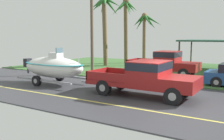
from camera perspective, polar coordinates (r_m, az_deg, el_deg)
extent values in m
cube|color=#38383D|center=(12.25, 12.90, -7.11)|extent=(36.00, 8.00, 0.06)
cube|color=#3D6633|center=(22.77, 21.77, -0.63)|extent=(36.00, 14.00, 0.11)
cube|color=#DBCC4C|center=(10.60, 9.76, -9.14)|extent=(34.20, 0.12, 0.01)
cube|color=maroon|center=(13.14, 6.70, -3.01)|extent=(5.57, 2.07, 0.22)
cube|color=maroon|center=(12.40, 15.17, -2.46)|extent=(1.56, 2.07, 0.38)
cube|color=maroon|center=(12.88, 8.32, -0.35)|extent=(1.67, 2.07, 1.07)
cube|color=black|center=(12.85, 8.34, 1.00)|extent=(1.69, 2.09, 0.38)
cube|color=#621111|center=(13.86, 0.63, -1.86)|extent=(2.34, 2.07, 0.04)
cube|color=maroon|center=(14.68, 2.62, -0.53)|extent=(2.34, 0.08, 0.45)
cube|color=maroon|center=(12.99, -1.62, -1.59)|extent=(2.34, 0.08, 0.45)
cube|color=maroon|center=(14.43, -3.23, -0.67)|extent=(0.08, 2.07, 0.45)
cube|color=#333338|center=(14.55, -3.54, -2.18)|extent=(0.12, 1.87, 0.16)
sphere|color=#B2B2B7|center=(14.61, -3.93, -1.95)|extent=(0.10, 0.10, 0.10)
cylinder|color=black|center=(13.39, 15.89, -4.06)|extent=(0.80, 0.28, 0.80)
cylinder|color=#9E9EA3|center=(13.39, 15.89, -4.06)|extent=(0.36, 0.29, 0.36)
cylinder|color=black|center=(11.66, 13.43, -5.69)|extent=(0.80, 0.28, 0.80)
cylinder|color=#9E9EA3|center=(11.66, 13.43, -5.69)|extent=(0.36, 0.29, 0.36)
cylinder|color=black|center=(14.77, 2.07, -2.70)|extent=(0.80, 0.28, 0.80)
cylinder|color=#9E9EA3|center=(14.77, 2.07, -2.70)|extent=(0.36, 0.29, 0.36)
cylinder|color=black|center=(13.22, -1.87, -3.92)|extent=(0.80, 0.28, 0.80)
cylinder|color=#9E9EA3|center=(13.22, -1.87, -3.92)|extent=(0.36, 0.29, 0.36)
cube|color=gray|center=(14.91, -5.34, -2.70)|extent=(0.90, 0.10, 0.08)
cube|color=gray|center=(17.34, -10.62, -1.36)|extent=(4.50, 0.12, 0.10)
cube|color=gray|center=(15.99, -15.19, -2.24)|extent=(4.50, 0.12, 0.10)
cylinder|color=black|center=(17.69, -11.57, -1.40)|extent=(0.64, 0.22, 0.64)
cylinder|color=#9E9EA3|center=(17.69, -11.57, -1.40)|extent=(0.29, 0.23, 0.29)
cylinder|color=black|center=(16.29, -16.43, -2.32)|extent=(0.64, 0.22, 0.64)
cylinder|color=#9E9EA3|center=(16.29, -16.43, -2.32)|extent=(0.29, 0.23, 0.29)
ellipsoid|color=white|center=(16.55, -12.88, 0.61)|extent=(4.52, 1.89, 1.30)
ellipsoid|color=teal|center=(16.53, -12.91, 1.40)|extent=(4.61, 1.93, 0.12)
cube|color=silver|center=(16.34, -12.37, 2.60)|extent=(0.70, 0.60, 0.65)
cube|color=slate|center=(16.10, -11.65, 4.25)|extent=(0.06, 0.56, 0.36)
cube|color=black|center=(18.27, -18.25, 1.58)|extent=(0.36, 0.44, 0.56)
cylinder|color=#4C4C51|center=(18.31, -18.21, 0.46)|extent=(0.12, 0.12, 0.72)
cylinder|color=silver|center=(15.16, -7.42, 2.06)|extent=(0.04, 0.04, 0.50)
cube|color=maroon|center=(19.93, 11.23, 0.51)|extent=(5.34, 1.93, 0.22)
cube|color=maroon|center=(19.32, 16.61, 1.01)|extent=(1.50, 1.93, 0.38)
cube|color=maroon|center=(19.73, 12.30, 2.43)|extent=(1.60, 1.93, 1.16)
cube|color=black|center=(19.71, 12.33, 3.45)|extent=(1.62, 1.95, 0.38)
cube|color=#621111|center=(20.50, 7.17, 1.15)|extent=(2.24, 1.93, 0.04)
cube|color=maroon|center=(21.32, 8.21, 1.93)|extent=(2.24, 0.08, 0.45)
cube|color=maroon|center=(19.64, 6.07, 1.49)|extent=(2.24, 0.08, 0.45)
cube|color=maroon|center=(20.94, 4.48, 1.89)|extent=(0.08, 1.93, 0.45)
cube|color=#333338|center=(21.03, 4.23, 0.83)|extent=(0.12, 1.74, 0.16)
sphere|color=#B2B2B7|center=(21.08, 3.94, 0.99)|extent=(0.10, 0.10, 0.10)
cylinder|color=black|center=(20.23, 16.97, -0.23)|extent=(0.80, 0.28, 0.80)
cylinder|color=#9E9EA3|center=(20.23, 16.97, -0.23)|extent=(0.36, 0.29, 0.36)
cylinder|color=black|center=(18.59, 15.64, -0.85)|extent=(0.80, 0.28, 0.80)
cylinder|color=#9E9EA3|center=(18.59, 15.64, -0.85)|extent=(0.36, 0.29, 0.36)
cylinder|color=black|center=(21.36, 7.82, 0.43)|extent=(0.80, 0.28, 0.80)
cylinder|color=#9E9EA3|center=(21.36, 7.82, 0.43)|extent=(0.36, 0.29, 0.36)
cylinder|color=black|center=(19.82, 5.84, -0.10)|extent=(0.80, 0.28, 0.80)
cylinder|color=#9E9EA3|center=(19.82, 5.84, -0.10)|extent=(0.36, 0.29, 0.36)
cylinder|color=black|center=(17.99, 23.09, -1.68)|extent=(0.66, 0.22, 0.66)
cylinder|color=#9E9EA3|center=(17.99, 23.09, -1.68)|extent=(0.30, 0.23, 0.30)
cylinder|color=black|center=(16.33, 22.21, -2.52)|extent=(0.66, 0.22, 0.66)
cylinder|color=#9E9EA3|center=(16.33, 22.21, -2.52)|extent=(0.30, 0.23, 0.30)
cylinder|color=#4C4238|center=(27.67, 17.19, 3.59)|extent=(0.14, 0.14, 2.54)
cylinder|color=#4C4238|center=(23.65, 14.67, 3.06)|extent=(0.14, 0.14, 2.54)
cube|color=#2D5647|center=(24.99, 22.51, 6.04)|extent=(6.23, 4.69, 0.14)
cylinder|color=brown|center=(28.23, 3.10, 8.26)|extent=(0.42, 0.63, 6.76)
cone|color=#387A38|center=(28.07, 4.38, 14.02)|extent=(1.61, 0.43, 1.40)
cone|color=#387A38|center=(28.56, 4.11, 13.84)|extent=(1.14, 1.19, 1.42)
cone|color=#387A38|center=(28.98, 3.74, 13.74)|extent=(0.33, 1.51, 1.41)
cone|color=#387A38|center=(28.97, 2.35, 14.08)|extent=(1.57, 1.05, 1.19)
cone|color=#387A38|center=(28.43, 1.60, 13.62)|extent=(1.69, 1.05, 1.69)
cone|color=#387A38|center=(28.03, 2.17, 14.28)|extent=(0.93, 1.53, 1.23)
cone|color=#387A38|center=(27.81, 3.59, 13.55)|extent=(1.29, 1.17, 1.81)
sphere|color=brown|center=(28.47, 3.15, 15.07)|extent=(0.68, 0.68, 0.68)
cylinder|color=brown|center=(25.88, -1.60, 8.32)|extent=(0.44, 0.74, 6.75)
cone|color=#2D6B2D|center=(25.71, 0.08, 14.86)|extent=(1.87, 0.54, 1.21)
cone|color=#2D6B2D|center=(26.21, -0.19, 13.93)|extent=(1.40, 1.47, 1.86)
cone|color=#2D6B2D|center=(26.53, -0.66, 14.50)|extent=(0.67, 1.55, 1.32)
cone|color=#2D6B2D|center=(26.53, -2.07, 14.01)|extent=(1.21, 0.95, 1.62)
cone|color=#2D6B2D|center=(26.59, -3.21, 14.55)|extent=(1.95, 0.48, 1.29)
cone|color=#2D6B2D|center=(26.01, -3.00, 14.35)|extent=(1.46, 1.28, 1.56)
cone|color=#2D6B2D|center=(25.67, -2.41, 14.64)|extent=(0.46, 1.32, 1.31)
cone|color=#2D6B2D|center=(25.11, -1.58, 14.90)|extent=(1.56, 2.01, 1.38)
cylinder|color=brown|center=(26.20, 7.17, 6.43)|extent=(0.34, 0.42, 5.07)
cone|color=#286028|center=(26.04, 9.05, 10.89)|extent=(1.86, 0.61, 1.26)
cone|color=#286028|center=(26.46, 8.44, 10.49)|extent=(1.30, 1.34, 1.57)
cone|color=#286028|center=(27.12, 7.40, 10.50)|extent=(0.95, 1.95, 1.50)
cone|color=#286028|center=(26.73, 6.27, 10.33)|extent=(1.53, 0.89, 1.65)
cone|color=#286028|center=(26.31, 6.07, 10.88)|extent=(1.40, 0.79, 1.30)
cone|color=#286028|center=(25.70, 6.62, 10.83)|extent=(0.35, 1.41, 1.32)
cone|color=#286028|center=(25.42, 7.93, 10.94)|extent=(1.57, 1.60, 1.30)
sphere|color=brown|center=(26.28, 7.26, 11.96)|extent=(0.54, 0.54, 0.54)
cylinder|color=brown|center=(20.28, -4.49, 9.00)|extent=(0.24, 0.24, 7.09)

